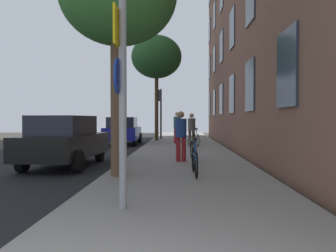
{
  "coord_description": "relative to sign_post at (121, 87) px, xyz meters",
  "views": [
    {
      "loc": [
        0.95,
        -1.88,
        1.53
      ],
      "look_at": [
        0.46,
        12.18,
        1.24
      ],
      "focal_mm": 36.66,
      "sensor_mm": 36.0,
      "label": 1
    }
  ],
  "objects": [
    {
      "name": "pedestrian_0",
      "position": [
        0.95,
        5.98,
        -0.96
      ],
      "size": [
        0.45,
        0.45,
        1.66
      ],
      "color": "maroon",
      "rests_on": "sidewalk"
    },
    {
      "name": "ground_plane",
      "position": [
        -2.43,
        11.55,
        -2.03
      ],
      "size": [
        41.8,
        41.8,
        0.0
      ],
      "primitive_type": "plane",
      "color": "#332D28"
    },
    {
      "name": "car_0",
      "position": [
        -2.76,
        5.49,
        -1.19
      ],
      "size": [
        1.96,
        4.21,
        1.62
      ],
      "color": "black",
      "rests_on": "road_asphalt"
    },
    {
      "name": "bicycle_2",
      "position": [
        1.76,
        12.8,
        -1.55
      ],
      "size": [
        0.44,
        1.72,
        0.94
      ],
      "color": "black",
      "rests_on": "sidewalk"
    },
    {
      "name": "traffic_light",
      "position": [
        -0.53,
        18.91,
        0.51
      ],
      "size": [
        0.43,
        0.24,
        3.52
      ],
      "color": "black",
      "rests_on": "sidewalk"
    },
    {
      "name": "bicycle_1",
      "position": [
        1.37,
        6.26,
        -1.55
      ],
      "size": [
        0.42,
        1.61,
        0.92
      ],
      "color": "black",
      "rests_on": "sidewalk"
    },
    {
      "name": "road_asphalt",
      "position": [
        -4.53,
        11.55,
        -2.03
      ],
      "size": [
        7.0,
        38.0,
        0.01
      ],
      "primitive_type": "cube",
      "color": "black",
      "rests_on": "ground"
    },
    {
      "name": "sign_post",
      "position": [
        0.0,
        0.0,
        0.0
      ],
      "size": [
        0.16,
        0.6,
        3.35
      ],
      "color": "gray",
      "rests_on": "sidewalk"
    },
    {
      "name": "pedestrian_1",
      "position": [
        1.51,
        12.06,
        -0.94
      ],
      "size": [
        0.48,
        0.48,
        1.69
      ],
      "color": "#4C4742",
      "rests_on": "sidewalk"
    },
    {
      "name": "sidewalk",
      "position": [
        1.07,
        11.55,
        -1.97
      ],
      "size": [
        4.2,
        38.0,
        0.12
      ],
      "primitive_type": "cube",
      "color": "gray",
      "rests_on": "ground"
    },
    {
      "name": "tree_far",
      "position": [
        -0.62,
        17.24,
        3.55
      ],
      "size": [
        3.3,
        3.3,
        6.9
      ],
      "color": "#4C3823",
      "rests_on": "sidewalk"
    },
    {
      "name": "bicycle_0",
      "position": [
        1.29,
        3.22,
        -1.54
      ],
      "size": [
        0.42,
        1.66,
        0.95
      ],
      "color": "black",
      "rests_on": "sidewalk"
    },
    {
      "name": "car_1",
      "position": [
        -2.47,
        14.88,
        -1.19
      ],
      "size": [
        1.98,
        4.0,
        1.62
      ],
      "color": "navy",
      "rests_on": "road_asphalt"
    },
    {
      "name": "pedestrian_2",
      "position": [
        0.75,
        14.57,
        -0.88
      ],
      "size": [
        0.57,
        0.57,
        1.81
      ],
      "color": "maroon",
      "rests_on": "sidewalk"
    }
  ]
}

